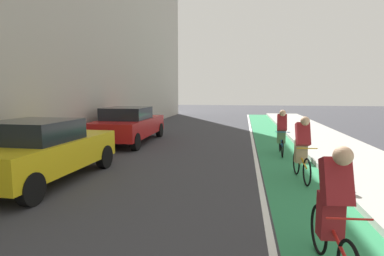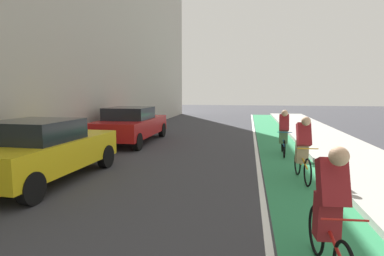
{
  "view_description": "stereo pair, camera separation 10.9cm",
  "coord_description": "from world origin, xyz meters",
  "px_view_note": "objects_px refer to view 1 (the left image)",
  "views": [
    {
      "loc": [
        1.88,
        3.76,
        2.23
      ],
      "look_at": [
        0.75,
        10.82,
        1.39
      ],
      "focal_mm": 29.78,
      "sensor_mm": 36.0,
      "label": 1
    },
    {
      "loc": [
        1.99,
        3.78,
        2.23
      ],
      "look_at": [
        0.75,
        10.82,
        1.39
      ],
      "focal_mm": 29.78,
      "sensor_mm": 36.0,
      "label": 2
    }
  ],
  "objects_px": {
    "parked_sedan_yellow_cab": "(41,150)",
    "cyclist_trailing": "(302,146)",
    "cyclist_mid": "(334,210)",
    "parked_sedan_red": "(129,124)",
    "cyclist_far": "(282,132)"
  },
  "relations": [
    {
      "from": "parked_sedan_yellow_cab",
      "to": "cyclist_trailing",
      "type": "height_order",
      "value": "cyclist_trailing"
    },
    {
      "from": "cyclist_mid",
      "to": "cyclist_trailing",
      "type": "relative_size",
      "value": 1.01
    },
    {
      "from": "cyclist_mid",
      "to": "cyclist_trailing",
      "type": "height_order",
      "value": "cyclist_mid"
    },
    {
      "from": "parked_sedan_yellow_cab",
      "to": "cyclist_trailing",
      "type": "xyz_separation_m",
      "value": [
        6.32,
        1.21,
        0.06
      ]
    },
    {
      "from": "parked_sedan_red",
      "to": "cyclist_far",
      "type": "relative_size",
      "value": 2.88
    },
    {
      "from": "parked_sedan_red",
      "to": "cyclist_trailing",
      "type": "distance_m",
      "value": 7.95
    },
    {
      "from": "cyclist_trailing",
      "to": "cyclist_far",
      "type": "bearing_deg",
      "value": 92.23
    },
    {
      "from": "cyclist_mid",
      "to": "cyclist_trailing",
      "type": "bearing_deg",
      "value": 85.01
    },
    {
      "from": "parked_sedan_yellow_cab",
      "to": "cyclist_mid",
      "type": "relative_size",
      "value": 2.48
    },
    {
      "from": "cyclist_far",
      "to": "parked_sedan_yellow_cab",
      "type": "bearing_deg",
      "value": -144.54
    },
    {
      "from": "cyclist_mid",
      "to": "cyclist_trailing",
      "type": "distance_m",
      "value": 4.29
    },
    {
      "from": "parked_sedan_yellow_cab",
      "to": "parked_sedan_red",
      "type": "xyz_separation_m",
      "value": [
        0.0,
        6.04,
        0.0
      ]
    },
    {
      "from": "parked_sedan_yellow_cab",
      "to": "cyclist_far",
      "type": "bearing_deg",
      "value": 35.46
    },
    {
      "from": "cyclist_far",
      "to": "cyclist_trailing",
      "type": "bearing_deg",
      "value": -87.77
    },
    {
      "from": "parked_sedan_red",
      "to": "cyclist_mid",
      "type": "xyz_separation_m",
      "value": [
        5.95,
        -9.1,
        0.02
      ]
    }
  ]
}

